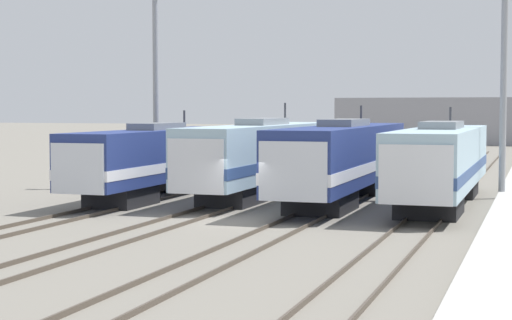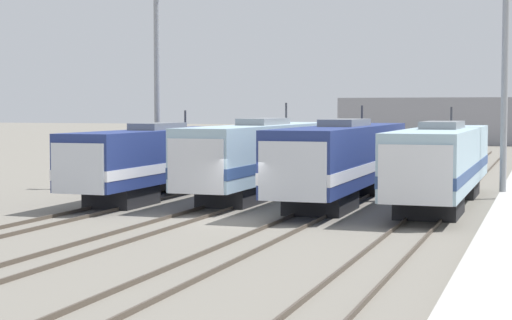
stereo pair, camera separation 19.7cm
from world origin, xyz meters
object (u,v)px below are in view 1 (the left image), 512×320
at_px(locomotive_far_left, 153,160).
at_px(locomotive_far_right, 440,163).
at_px(locomotive_center_left, 260,156).
at_px(locomotive_center_right, 342,159).
at_px(catenary_tower_left, 156,74).
at_px(catenary_tower_right, 504,69).

bearing_deg(locomotive_far_left, locomotive_far_right, 4.88).
bearing_deg(locomotive_center_left, locomotive_center_right, -18.71).
relative_size(catenary_tower_left, catenary_tower_right, 1.00).
bearing_deg(locomotive_far_left, catenary_tower_right, 18.44).
height_order(locomotive_far_left, locomotive_center_right, locomotive_center_right).
distance_m(locomotive_far_right, catenary_tower_right, 6.93).
bearing_deg(locomotive_center_right, catenary_tower_right, 29.62).
bearing_deg(locomotive_far_right, locomotive_center_left, 169.11).
distance_m(locomotive_center_right, locomotive_far_right, 4.82).
relative_size(locomotive_center_right, locomotive_far_right, 1.05).
distance_m(locomotive_center_left, catenary_tower_left, 9.00).
relative_size(locomotive_center_left, catenary_tower_left, 1.46).
height_order(locomotive_center_left, catenary_tower_left, catenary_tower_left).
xyz_separation_m(locomotive_far_right, catenary_tower_right, (2.65, 4.47, 4.58)).
xyz_separation_m(catenary_tower_left, catenary_tower_right, (19.59, 0.00, 0.00)).
xyz_separation_m(locomotive_far_left, locomotive_center_right, (9.63, 1.45, 0.11)).
relative_size(locomotive_far_left, locomotive_center_left, 0.86).
relative_size(locomotive_far_left, locomotive_far_right, 0.91).
bearing_deg(locomotive_center_left, locomotive_far_left, -147.34).
bearing_deg(locomotive_center_left, catenary_tower_right, 12.02).
relative_size(locomotive_far_right, catenary_tower_right, 1.38).
height_order(locomotive_far_right, catenary_tower_right, catenary_tower_right).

